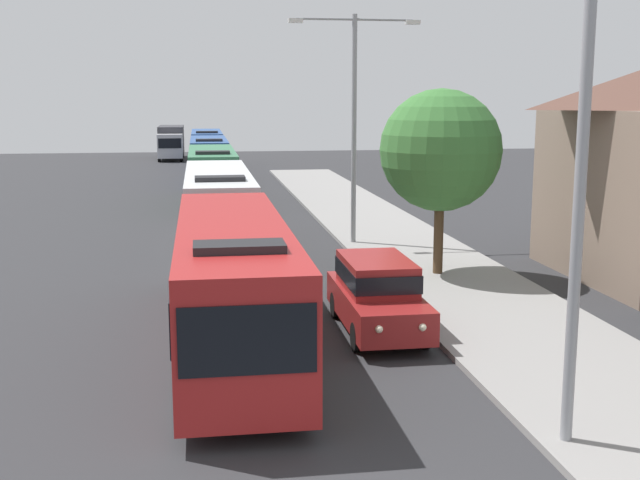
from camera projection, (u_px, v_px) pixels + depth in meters
The scene contains 10 objects.
bus_lead at pixel (233, 279), 18.94m from camera, with size 2.58×11.79×3.21m.
bus_second_in_line at pixel (218, 206), 31.65m from camera, with size 2.58×11.62×3.21m.
bus_middle at pixel (212, 175), 44.46m from camera, with size 2.58×10.76×3.21m.
bus_fourth_in_line at pixel (209, 158), 56.22m from camera, with size 2.58×10.64×3.21m.
bus_rear at pixel (207, 147), 68.52m from camera, with size 2.58×11.49×3.21m.
white_suv at pixel (377, 292), 20.44m from camera, with size 1.86×4.91×1.90m.
box_truck_oncoming at pixel (171, 141), 77.39m from camera, with size 2.35×8.39×3.15m.
streetlamp_near at pixel (583, 140), 12.86m from camera, with size 5.87×0.28×8.37m.
streetlamp_mid at pixel (354, 108), 31.53m from camera, with size 5.18×0.28×8.96m.
roadside_tree at pixel (441, 151), 26.04m from camera, with size 3.99×3.99×6.08m.
Camera 1 is at (-2.02, -9.11, 5.95)m, focal length 44.94 mm.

